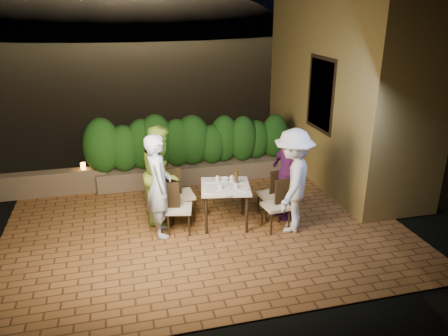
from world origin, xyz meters
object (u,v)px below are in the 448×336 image
object	(u,v)px
beer_bottle	(236,176)
diner_purple	(288,174)
chair_right_front	(276,205)
diner_blue	(159,186)
bowl	(224,179)
diner_white	(293,181)
chair_left_front	(179,207)
parapet_lamp	(83,166)
dining_table	(225,205)
diner_green	(161,173)
chair_left_back	(180,194)
chair_right_back	(271,194)

from	to	relation	value
beer_bottle	diner_purple	xyz separation A→B (m)	(0.98, 0.00, -0.06)
chair_right_front	diner_blue	world-z (taller)	diner_blue
bowl	diner_white	bearing A→B (deg)	-34.88
bowl	diner_blue	world-z (taller)	diner_blue
chair_left_front	parapet_lamp	distance (m)	2.82
dining_table	diner_green	world-z (taller)	diner_green
chair_left_front	chair_right_front	world-z (taller)	chair_left_front
diner_green	beer_bottle	bearing A→B (deg)	-97.12
bowl	diner_green	world-z (taller)	diner_green
dining_table	chair_left_back	xyz separation A→B (m)	(-0.75, 0.39, 0.14)
parapet_lamp	bowl	bearing A→B (deg)	-36.77
bowl	chair_left_back	distance (m)	0.84
diner_white	parapet_lamp	size ratio (longest dim) A/B	13.11
chair_left_back	beer_bottle	bearing A→B (deg)	-24.68
chair_left_front	diner_white	world-z (taller)	diner_white
chair_left_front	diner_purple	world-z (taller)	diner_purple
chair_right_front	parapet_lamp	bearing A→B (deg)	-45.46
bowl	parapet_lamp	distance (m)	3.21
dining_table	chair_right_back	xyz separation A→B (m)	(0.90, 0.11, 0.07)
chair_left_front	diner_green	world-z (taller)	diner_green
bowl	diner_purple	xyz separation A→B (m)	(1.15, -0.23, 0.08)
bowl	diner_blue	size ratio (longest dim) A/B	0.09
chair_left_back	chair_right_back	bearing A→B (deg)	-13.57
dining_table	chair_right_front	world-z (taller)	chair_right_front
chair_right_back	diner_white	distance (m)	0.77
dining_table	diner_green	distance (m)	1.30
diner_white	bowl	bearing A→B (deg)	-91.89
beer_bottle	parapet_lamp	xyz separation A→B (m)	(-2.74, 2.15, -0.34)
bowl	chair_right_back	xyz separation A→B (m)	(0.86, -0.15, -0.33)
beer_bottle	diner_white	world-z (taller)	diner_white
diner_blue	dining_table	bearing A→B (deg)	-89.02
chair_left_back	diner_green	bearing A→B (deg)	156.17
bowl	diner_blue	xyz separation A→B (m)	(-1.22, -0.33, 0.13)
dining_table	diner_purple	distance (m)	1.28
beer_bottle	diner_white	size ratio (longest dim) A/B	0.17
diner_white	diner_purple	size ratio (longest dim) A/B	1.08
diner_blue	diner_purple	size ratio (longest dim) A/B	1.06
dining_table	bowl	size ratio (longest dim) A/B	5.13
diner_white	parapet_lamp	bearing A→B (deg)	-93.25
diner_purple	parapet_lamp	bearing A→B (deg)	-128.49
chair_left_front	chair_right_back	bearing A→B (deg)	19.28
beer_bottle	diner_blue	bearing A→B (deg)	-175.96
chair_left_back	chair_right_front	xyz separation A→B (m)	(1.57, -0.79, -0.05)
chair_left_back	chair_right_front	size ratio (longest dim) A/B	1.10
bowl	beer_bottle	bearing A→B (deg)	-53.48
beer_bottle	parapet_lamp	bearing A→B (deg)	141.88
beer_bottle	diner_purple	distance (m)	0.98
bowl	chair_left_back	xyz separation A→B (m)	(-0.79, 0.14, -0.26)
diner_blue	diner_purple	world-z (taller)	diner_blue
beer_bottle	bowl	bearing A→B (deg)	126.52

